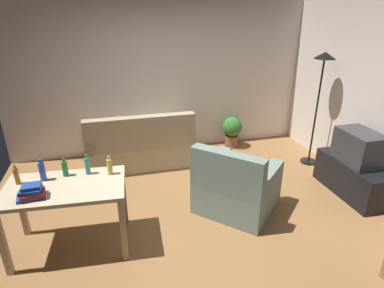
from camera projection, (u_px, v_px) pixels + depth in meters
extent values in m
cube|color=olive|center=(194.00, 215.00, 4.12)|extent=(5.20, 4.40, 0.02)
cube|color=silver|center=(161.00, 75.00, 5.53)|extent=(5.20, 0.10, 2.70)
cube|color=tan|center=(140.00, 152.00, 5.39)|extent=(1.67, 0.84, 0.40)
cube|color=tan|center=(141.00, 133.00, 4.90)|extent=(1.67, 0.16, 0.52)
cube|color=tan|center=(184.00, 130.00, 5.44)|extent=(0.16, 0.84, 0.22)
cube|color=tan|center=(91.00, 139.00, 5.09)|extent=(0.16, 0.84, 0.22)
cube|color=black|center=(352.00, 178.00, 4.49)|extent=(0.44, 1.10, 0.48)
cube|color=#2D2D33|center=(359.00, 147.00, 4.31)|extent=(0.40, 0.60, 0.44)
cube|color=black|center=(372.00, 146.00, 4.35)|extent=(0.01, 0.52, 0.36)
cylinder|color=black|center=(308.00, 161.00, 5.47)|extent=(0.26, 0.26, 0.03)
cylinder|color=black|center=(316.00, 113.00, 5.13)|extent=(0.03, 0.03, 1.68)
cone|color=black|center=(325.00, 55.00, 4.78)|extent=(0.32, 0.32, 0.10)
cube|color=#C6B28E|center=(64.00, 187.00, 3.28)|extent=(1.25, 0.78, 0.04)
cube|color=tan|center=(3.00, 244.00, 3.06)|extent=(0.06, 0.06, 0.72)
cube|color=tan|center=(123.00, 230.00, 3.25)|extent=(0.06, 0.06, 0.72)
cube|color=tan|center=(22.00, 207.00, 3.62)|extent=(0.06, 0.06, 0.72)
cube|color=tan|center=(124.00, 197.00, 3.81)|extent=(0.06, 0.06, 0.72)
cylinder|color=brown|center=(231.00, 141.00, 6.05)|extent=(0.24, 0.24, 0.22)
sphere|color=#2D6B28|center=(232.00, 127.00, 5.93)|extent=(0.36, 0.36, 0.36)
cube|color=slate|center=(237.00, 194.00, 4.17)|extent=(1.23, 1.23, 0.40)
cube|color=slate|center=(227.00, 173.00, 3.73)|extent=(0.74, 0.76, 0.52)
cube|color=slate|center=(267.00, 180.00, 3.88)|extent=(0.71, 0.70, 0.22)
cube|color=slate|center=(212.00, 166.00, 4.23)|extent=(0.71, 0.70, 0.22)
cylinder|color=#9E6019|center=(17.00, 176.00, 3.28)|extent=(0.05, 0.05, 0.17)
cylinder|color=#9E6019|center=(14.00, 167.00, 3.23)|extent=(0.02, 0.02, 0.04)
cylinder|color=#2347A3|center=(42.00, 172.00, 3.34)|extent=(0.06, 0.06, 0.20)
cylinder|color=#2347A3|center=(40.00, 161.00, 3.29)|extent=(0.03, 0.03, 0.04)
cylinder|color=#1E722D|center=(65.00, 169.00, 3.44)|extent=(0.06, 0.06, 0.16)
cylinder|color=#1E722D|center=(64.00, 160.00, 3.40)|extent=(0.03, 0.03, 0.04)
cylinder|color=teal|center=(87.00, 166.00, 3.47)|extent=(0.05, 0.05, 0.19)
cylinder|color=teal|center=(86.00, 156.00, 3.43)|extent=(0.02, 0.02, 0.04)
cylinder|color=#BCB24C|center=(110.00, 167.00, 3.47)|extent=(0.06, 0.06, 0.17)
cylinder|color=#BCB24C|center=(109.00, 158.00, 3.43)|extent=(0.03, 0.03, 0.04)
cube|color=navy|center=(31.00, 197.00, 3.06)|extent=(0.27, 0.19, 0.03)
cube|color=maroon|center=(33.00, 193.00, 3.06)|extent=(0.23, 0.20, 0.03)
cube|color=navy|center=(30.00, 190.00, 3.03)|extent=(0.19, 0.17, 0.04)
cube|color=navy|center=(31.00, 187.00, 3.02)|extent=(0.17, 0.14, 0.04)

